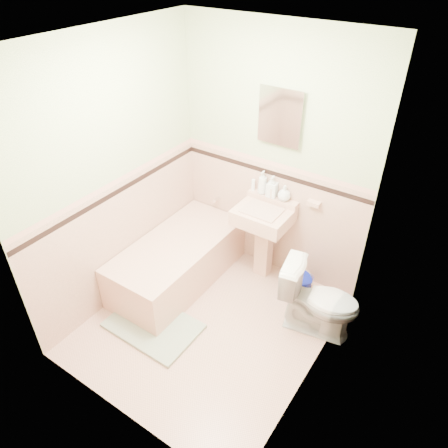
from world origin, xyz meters
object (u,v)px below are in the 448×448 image
Objects in this scene: sink at (261,244)px; soap_bottle_mid at (272,186)px; bathtub at (178,262)px; medicine_cabinet at (281,117)px; bucket at (301,285)px; shoe at (149,314)px; soap_bottle_right at (284,193)px; toilet at (320,300)px; soap_bottle_left at (263,182)px.

soap_bottle_mid is at bearing 94.77° from sink.
medicine_cabinet is at bearing 47.42° from bathtub.
medicine_cabinet is (0.00, 0.21, 1.28)m from sink.
sink is 3.75× the size of bucket.
shoe is (-0.55, -1.34, -1.64)m from medicine_cabinet.
bathtub is at bearing -132.58° from medicine_cabinet.
medicine_cabinet is 3.00× the size of soap_bottle_right.
soap_bottle_right is at bearing 73.71° from shoe.
toilet is at bearing 40.96° from shoe.
soap_bottle_left reaches higher than soap_bottle_mid.
medicine_cabinet is at bearing 78.45° from shoe.
medicine_cabinet is 0.68× the size of toilet.
bathtub is at bearing -156.32° from bucket.
bathtub is 1.20m from soap_bottle_left.
bathtub reaches higher than shoe.
bathtub is 6.21× the size of soap_bottle_left.
toilet is 0.51m from bucket.
shoe is at bearing -117.24° from soap_bottle_right.
bucket is (1.17, 0.51, -0.11)m from bathtub.
toilet is at bearing -23.52° from sink.
bathtub is at bearing 86.51° from toilet.
soap_bottle_mid is at bearing 0.00° from soap_bottle_left.
shoe is (-0.67, -1.31, -0.91)m from soap_bottle_right.
soap_bottle_mid is 0.14m from soap_bottle_right.
soap_bottle_mid is 1.70m from shoe.
medicine_cabinet reaches higher than soap_bottle_mid.
sink is 1.31m from shoe.
medicine_cabinet is 2.15× the size of bucket.
soap_bottle_left is at bearing 180.00° from soap_bottle_mid.
soap_bottle_right is at bearing -14.15° from medicine_cabinet.
medicine_cabinet is at bearing 90.00° from sink.
sink reaches higher than bathtub.
bathtub is 1.78m from medicine_cabinet.
sink reaches higher than bucket.
soap_bottle_left reaches higher than bathtub.
medicine_cabinet is 1.66m from toilet.
sink is 1.74× the size of medicine_cabinet.
bucket is 1.52m from shoe.
bathtub is 1.49m from toilet.
toilet is (0.80, -0.35, -0.06)m from sink.
soap_bottle_right is 1.18× the size of shoe.
soap_bottle_right is (0.12, 0.18, 0.55)m from sink.
sink is at bearing 74.78° from shoe.
sink is 0.87m from toilet.
toilet reaches higher than bucket.
medicine_cabinet reaches higher than bathtub.
soap_bottle_right is at bearing 56.52° from sink.
medicine_cabinet is at bearing 155.04° from bucket.
soap_bottle_right is 0.96m from bucket.
toilet is at bearing -46.84° from bucket.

